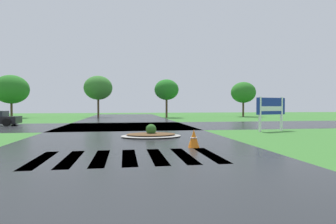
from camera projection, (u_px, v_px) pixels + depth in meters
The scene contains 7 objects.
asphalt_roadway at pixel (128, 140), 13.23m from camera, with size 10.20×80.00×0.01m, color #232628.
asphalt_cross_road at pixel (126, 126), 22.29m from camera, with size 90.00×9.18×0.01m, color #232628.
crosswalk_stripes at pixel (129, 157), 8.89m from camera, with size 5.85×3.01×0.01m.
estate_billboard at pixel (271, 108), 17.98m from camera, with size 2.38×0.83×2.22m.
median_island at pixel (151, 134), 14.63m from camera, with size 3.18×2.21×0.68m.
traffic_cone at pixel (194, 139), 10.94m from camera, with size 0.46×0.46×0.71m.
background_treeline at pixel (109, 90), 38.71m from camera, with size 36.77×6.06×5.88m.
Camera 1 is at (-0.15, -3.33, 1.66)m, focal length 29.57 mm.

